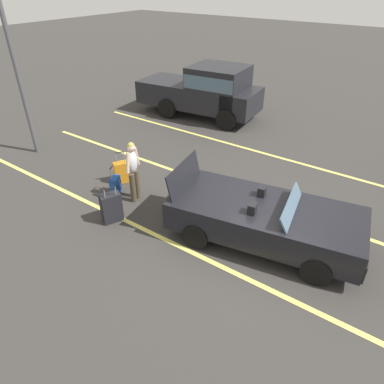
{
  "coord_description": "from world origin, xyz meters",
  "views": [
    {
      "loc": [
        2.28,
        -5.96,
        5.19
      ],
      "look_at": [
        -1.79,
        -0.21,
        0.75
      ],
      "focal_mm": 32.89,
      "sensor_mm": 36.0,
      "label": 1
    }
  ],
  "objects_px": {
    "suitcase_medium_bright": "(121,172)",
    "suitcase_small_carryon": "(116,185)",
    "convertible_car": "(273,221)",
    "parked_pickup_truck_far": "(207,90)",
    "suitcase_large_black": "(111,208)",
    "traveler_person": "(133,169)",
    "parking_lamp_post": "(10,46)"
  },
  "relations": [
    {
      "from": "suitcase_large_black",
      "to": "parked_pickup_truck_far",
      "type": "height_order",
      "value": "parked_pickup_truck_far"
    },
    {
      "from": "suitcase_large_black",
      "to": "parking_lamp_post",
      "type": "distance_m",
      "value": 5.9
    },
    {
      "from": "suitcase_small_carryon",
      "to": "convertible_car",
      "type": "bearing_deg",
      "value": -17.45
    },
    {
      "from": "suitcase_small_carryon",
      "to": "parking_lamp_post",
      "type": "relative_size",
      "value": 0.14
    },
    {
      "from": "suitcase_large_black",
      "to": "suitcase_small_carryon",
      "type": "bearing_deg",
      "value": -23.67
    },
    {
      "from": "parked_pickup_truck_far",
      "to": "convertible_car",
      "type": "bearing_deg",
      "value": -52.25
    },
    {
      "from": "suitcase_medium_bright",
      "to": "traveler_person",
      "type": "relative_size",
      "value": 0.59
    },
    {
      "from": "suitcase_small_carryon",
      "to": "parking_lamp_post",
      "type": "height_order",
      "value": "parking_lamp_post"
    },
    {
      "from": "suitcase_large_black",
      "to": "parked_pickup_truck_far",
      "type": "xyz_separation_m",
      "value": [
        -2.08,
        7.38,
        0.74
      ]
    },
    {
      "from": "parked_pickup_truck_far",
      "to": "parking_lamp_post",
      "type": "height_order",
      "value": "parking_lamp_post"
    },
    {
      "from": "parked_pickup_truck_far",
      "to": "parking_lamp_post",
      "type": "xyz_separation_m",
      "value": [
        -2.84,
        -6.13,
        2.26
      ]
    },
    {
      "from": "suitcase_medium_bright",
      "to": "suitcase_small_carryon",
      "type": "distance_m",
      "value": 0.64
    },
    {
      "from": "parking_lamp_post",
      "to": "suitcase_medium_bright",
      "type": "bearing_deg",
      "value": 3.35
    },
    {
      "from": "convertible_car",
      "to": "traveler_person",
      "type": "xyz_separation_m",
      "value": [
        -3.69,
        -0.43,
        0.34
      ]
    },
    {
      "from": "suitcase_small_carryon",
      "to": "parked_pickup_truck_far",
      "type": "distance_m",
      "value": 6.63
    },
    {
      "from": "suitcase_medium_bright",
      "to": "suitcase_large_black",
      "type": "bearing_deg",
      "value": 158.9
    },
    {
      "from": "traveler_person",
      "to": "parked_pickup_truck_far",
      "type": "bearing_deg",
      "value": 94.67
    },
    {
      "from": "traveler_person",
      "to": "parking_lamp_post",
      "type": "xyz_separation_m",
      "value": [
        -4.74,
        0.23,
        2.44
      ]
    },
    {
      "from": "suitcase_large_black",
      "to": "convertible_car",
      "type": "bearing_deg",
      "value": -133.0
    },
    {
      "from": "convertible_car",
      "to": "parked_pickup_truck_far",
      "type": "bearing_deg",
      "value": 122.9
    },
    {
      "from": "suitcase_medium_bright",
      "to": "traveler_person",
      "type": "height_order",
      "value": "traveler_person"
    },
    {
      "from": "convertible_car",
      "to": "parked_pickup_truck_far",
      "type": "distance_m",
      "value": 8.17
    },
    {
      "from": "suitcase_medium_bright",
      "to": "suitcase_small_carryon",
      "type": "relative_size",
      "value": 1.21
    },
    {
      "from": "convertible_car",
      "to": "traveler_person",
      "type": "relative_size",
      "value": 2.65
    },
    {
      "from": "suitcase_small_carryon",
      "to": "traveler_person",
      "type": "xyz_separation_m",
      "value": [
        0.64,
        0.09,
        0.68
      ]
    },
    {
      "from": "suitcase_medium_bright",
      "to": "parking_lamp_post",
      "type": "distance_m",
      "value": 4.86
    },
    {
      "from": "suitcase_large_black",
      "to": "suitcase_small_carryon",
      "type": "relative_size",
      "value": 1.21
    },
    {
      "from": "suitcase_small_carryon",
      "to": "traveler_person",
      "type": "height_order",
      "value": "traveler_person"
    },
    {
      "from": "convertible_car",
      "to": "traveler_person",
      "type": "height_order",
      "value": "traveler_person"
    },
    {
      "from": "traveler_person",
      "to": "parked_pickup_truck_far",
      "type": "relative_size",
      "value": 0.32
    },
    {
      "from": "parking_lamp_post",
      "to": "traveler_person",
      "type": "bearing_deg",
      "value": -2.81
    },
    {
      "from": "suitcase_large_black",
      "to": "traveler_person",
      "type": "relative_size",
      "value": 0.59
    }
  ]
}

